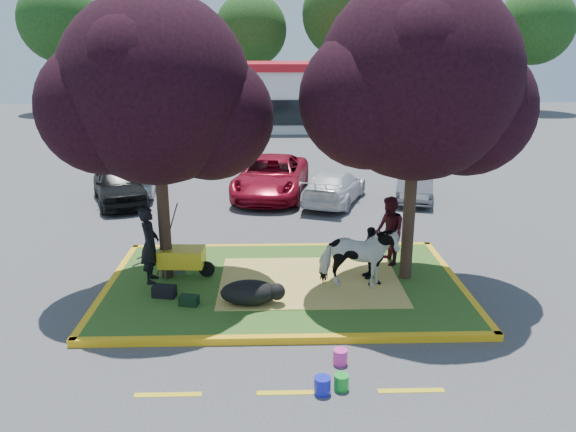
{
  "coord_description": "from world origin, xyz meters",
  "views": [
    {
      "loc": [
        -0.27,
        -12.16,
        5.45
      ],
      "look_at": [
        0.1,
        0.5,
        1.61
      ],
      "focal_mm": 35.0,
      "sensor_mm": 36.0,
      "label": 1
    }
  ],
  "objects_px": {
    "calf": "(249,293)",
    "car_silver": "(136,174)",
    "bucket_pink": "(340,357)",
    "bucket_green": "(341,382)",
    "car_black": "(119,184)",
    "handler": "(150,245)",
    "bucket_blue": "(322,385)",
    "wheelbarrow": "(182,257)",
    "cow": "(358,258)"
  },
  "relations": [
    {
      "from": "calf",
      "to": "car_silver",
      "type": "xyz_separation_m",
      "value": [
        -4.78,
        10.45,
        0.28
      ]
    },
    {
      "from": "bucket_pink",
      "to": "bucket_green",
      "type": "bearing_deg",
      "value": -95.26
    },
    {
      "from": "car_black",
      "to": "calf",
      "type": "bearing_deg",
      "value": -81.39
    },
    {
      "from": "bucket_pink",
      "to": "car_black",
      "type": "relative_size",
      "value": 0.07
    },
    {
      "from": "handler",
      "to": "car_black",
      "type": "height_order",
      "value": "handler"
    },
    {
      "from": "bucket_blue",
      "to": "car_silver",
      "type": "relative_size",
      "value": 0.07
    },
    {
      "from": "bucket_green",
      "to": "bucket_pink",
      "type": "distance_m",
      "value": 0.78
    },
    {
      "from": "bucket_pink",
      "to": "bucket_blue",
      "type": "distance_m",
      "value": 0.97
    },
    {
      "from": "bucket_blue",
      "to": "bucket_green",
      "type": "bearing_deg",
      "value": 18.32
    },
    {
      "from": "bucket_pink",
      "to": "handler",
      "type": "bearing_deg",
      "value": 139.19
    },
    {
      "from": "car_silver",
      "to": "handler",
      "type": "bearing_deg",
      "value": 96.67
    },
    {
      "from": "bucket_blue",
      "to": "handler",
      "type": "bearing_deg",
      "value": 129.8
    },
    {
      "from": "calf",
      "to": "wheelbarrow",
      "type": "height_order",
      "value": "wheelbarrow"
    },
    {
      "from": "cow",
      "to": "bucket_green",
      "type": "xyz_separation_m",
      "value": [
        -0.8,
        -3.73,
        -0.75
      ]
    },
    {
      "from": "car_black",
      "to": "car_silver",
      "type": "height_order",
      "value": "car_black"
    },
    {
      "from": "calf",
      "to": "handler",
      "type": "distance_m",
      "value": 2.75
    },
    {
      "from": "handler",
      "to": "car_silver",
      "type": "relative_size",
      "value": 0.43
    },
    {
      "from": "bucket_green",
      "to": "bucket_pink",
      "type": "height_order",
      "value": "bucket_pink"
    },
    {
      "from": "bucket_blue",
      "to": "bucket_pink",
      "type": "bearing_deg",
      "value": 65.82
    },
    {
      "from": "calf",
      "to": "wheelbarrow",
      "type": "bearing_deg",
      "value": 144.9
    },
    {
      "from": "calf",
      "to": "car_black",
      "type": "relative_size",
      "value": 0.3
    },
    {
      "from": "handler",
      "to": "bucket_pink",
      "type": "distance_m",
      "value": 5.41
    },
    {
      "from": "cow",
      "to": "handler",
      "type": "distance_m",
      "value": 4.8
    },
    {
      "from": "handler",
      "to": "bucket_green",
      "type": "relative_size",
      "value": 6.83
    },
    {
      "from": "handler",
      "to": "calf",
      "type": "bearing_deg",
      "value": -123.39
    },
    {
      "from": "handler",
      "to": "bucket_blue",
      "type": "relative_size",
      "value": 6.17
    },
    {
      "from": "cow",
      "to": "car_black",
      "type": "xyz_separation_m",
      "value": [
        -7.45,
        8.09,
        -0.19
      ]
    },
    {
      "from": "cow",
      "to": "wheelbarrow",
      "type": "relative_size",
      "value": 0.92
    },
    {
      "from": "calf",
      "to": "bucket_pink",
      "type": "relative_size",
      "value": 4.39
    },
    {
      "from": "calf",
      "to": "bucket_blue",
      "type": "distance_m",
      "value": 3.34
    },
    {
      "from": "handler",
      "to": "wheelbarrow",
      "type": "distance_m",
      "value": 0.84
    },
    {
      "from": "cow",
      "to": "car_silver",
      "type": "relative_size",
      "value": 0.42
    },
    {
      "from": "wheelbarrow",
      "to": "bucket_green",
      "type": "distance_m",
      "value": 5.58
    },
    {
      "from": "cow",
      "to": "car_black",
      "type": "height_order",
      "value": "cow"
    },
    {
      "from": "wheelbarrow",
      "to": "bucket_blue",
      "type": "height_order",
      "value": "wheelbarrow"
    },
    {
      "from": "bucket_pink",
      "to": "calf",
      "type": "bearing_deg",
      "value": 128.02
    },
    {
      "from": "cow",
      "to": "bucket_blue",
      "type": "height_order",
      "value": "cow"
    },
    {
      "from": "car_silver",
      "to": "cow",
      "type": "bearing_deg",
      "value": 118.4
    },
    {
      "from": "calf",
      "to": "bucket_green",
      "type": "xyz_separation_m",
      "value": [
        1.63,
        -2.95,
        -0.28
      ]
    },
    {
      "from": "cow",
      "to": "calf",
      "type": "bearing_deg",
      "value": 111.11
    },
    {
      "from": "bucket_pink",
      "to": "cow",
      "type": "bearing_deg",
      "value": 76.05
    },
    {
      "from": "handler",
      "to": "cow",
      "type": "bearing_deg",
      "value": -100.48
    },
    {
      "from": "calf",
      "to": "bucket_pink",
      "type": "xyz_separation_m",
      "value": [
        1.7,
        -2.18,
        -0.28
      ]
    },
    {
      "from": "calf",
      "to": "bucket_green",
      "type": "relative_size",
      "value": 4.64
    },
    {
      "from": "bucket_green",
      "to": "car_black",
      "type": "xyz_separation_m",
      "value": [
        -6.64,
        11.82,
        0.57
      ]
    },
    {
      "from": "bucket_pink",
      "to": "bucket_blue",
      "type": "relative_size",
      "value": 0.96
    },
    {
      "from": "bucket_blue",
      "to": "car_black",
      "type": "height_order",
      "value": "car_black"
    },
    {
      "from": "bucket_green",
      "to": "car_silver",
      "type": "xyz_separation_m",
      "value": [
        -6.41,
        13.4,
        0.56
      ]
    },
    {
      "from": "cow",
      "to": "bucket_pink",
      "type": "distance_m",
      "value": 3.13
    },
    {
      "from": "bucket_green",
      "to": "calf",
      "type": "bearing_deg",
      "value": 118.92
    }
  ]
}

